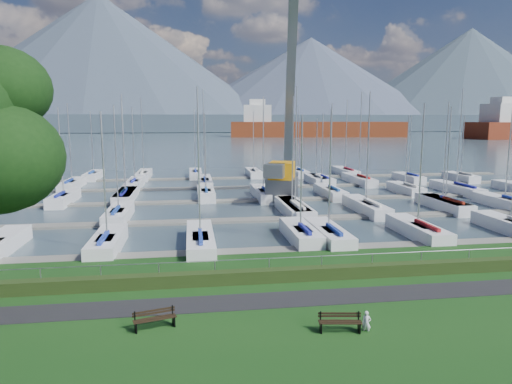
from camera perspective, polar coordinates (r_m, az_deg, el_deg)
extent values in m
cube|color=black|center=(23.30, 5.42, -13.13)|extent=(160.00, 2.00, 0.04)
cube|color=#3B4C56|center=(284.14, -7.22, 7.15)|extent=(800.00, 540.00, 0.20)
cube|color=#243513|center=(25.55, 4.04, -10.27)|extent=(80.00, 0.70, 0.70)
cylinder|color=gray|center=(25.65, 3.87, -8.18)|extent=(80.00, 0.04, 0.04)
cube|color=#3F4E5C|center=(353.99, -7.46, 8.55)|extent=(900.00, 80.00, 12.00)
cone|color=#3D495A|center=(433.24, -18.77, 15.06)|extent=(340.00, 340.00, 115.00)
cone|color=#414B60|center=(450.24, 6.81, 13.31)|extent=(300.00, 300.00, 85.00)
cone|color=#3A4855|center=(529.26, 25.07, 12.71)|extent=(320.00, 320.00, 100.00)
cube|color=gray|center=(31.70, 1.56, -7.46)|extent=(90.00, 1.60, 0.25)
cube|color=slate|center=(41.28, -0.80, -3.55)|extent=(90.00, 1.60, 0.25)
cube|color=slate|center=(51.02, -2.25, -1.12)|extent=(90.00, 1.60, 0.25)
cube|color=slate|center=(60.84, -3.23, 0.53)|extent=(90.00, 1.60, 0.25)
cube|color=gray|center=(70.71, -3.94, 1.73)|extent=(90.00, 1.60, 0.25)
cube|color=black|center=(20.47, -14.80, -16.01)|extent=(0.16, 0.40, 0.45)
cube|color=black|center=(20.46, -14.93, -14.72)|extent=(0.06, 0.06, 0.40)
cube|color=black|center=(20.73, -10.26, -15.52)|extent=(0.16, 0.40, 0.45)
cube|color=black|center=(20.72, -10.41, -14.25)|extent=(0.06, 0.06, 0.40)
cube|color=black|center=(20.36, -12.45, -15.37)|extent=(1.76, 0.57, 0.04)
cube|color=black|center=(20.49, -12.53, -15.20)|extent=(1.76, 0.57, 0.04)
cube|color=black|center=(20.63, -12.62, -15.04)|extent=(1.76, 0.57, 0.04)
cube|color=black|center=(20.60, -12.66, -14.55)|extent=(1.75, 0.51, 0.08)
cube|color=black|center=(20.56, -12.67, -14.25)|extent=(1.75, 0.51, 0.08)
cube|color=black|center=(20.04, 8.11, -16.37)|extent=(0.12, 0.40, 0.45)
cube|color=black|center=(20.02, 8.06, -15.05)|extent=(0.06, 0.06, 0.40)
cube|color=black|center=(20.31, 12.77, -16.14)|extent=(0.12, 0.40, 0.45)
cube|color=black|center=(20.29, 12.70, -14.84)|extent=(0.06, 0.06, 0.40)
cube|color=black|center=(19.93, 10.55, -15.86)|extent=(1.80, 0.36, 0.04)
cube|color=black|center=(20.06, 10.47, -15.69)|extent=(1.80, 0.36, 0.04)
cube|color=black|center=(20.19, 10.39, -15.51)|extent=(1.80, 0.36, 0.04)
cube|color=black|center=(20.17, 10.38, -15.01)|extent=(1.79, 0.31, 0.08)
cube|color=black|center=(20.12, 10.39, -14.70)|extent=(1.79, 0.31, 0.08)
imported|color=silver|center=(20.34, 13.65, -15.24)|extent=(0.44, 0.38, 1.02)
sphere|color=black|center=(20.42, -29.38, 11.20)|extent=(3.81, 3.81, 3.81)
cube|color=#55575D|center=(50.12, 3.24, 0.34)|extent=(4.09, 4.09, 2.60)
cube|color=orange|center=(49.85, 3.27, 2.72)|extent=(3.59, 4.07, 1.80)
cube|color=slate|center=(54.43, 4.29, 12.74)|extent=(2.84, 11.23, 19.89)
cube|color=slate|center=(47.64, 2.33, 2.68)|extent=(2.62, 2.74, 1.40)
cube|color=maroon|center=(243.41, 7.63, 7.51)|extent=(91.28, 28.57, 10.00)
cube|color=silver|center=(240.46, 0.15, 9.36)|extent=(15.57, 15.57, 12.00)
cube|color=silver|center=(240.60, 0.15, 11.03)|extent=(8.90, 8.90, 4.00)
cube|color=silver|center=(243.90, 28.41, 8.28)|extent=(14.86, 14.86, 12.00)
cube|color=silver|center=(244.04, 28.54, 9.92)|extent=(8.49, 8.49, 4.00)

